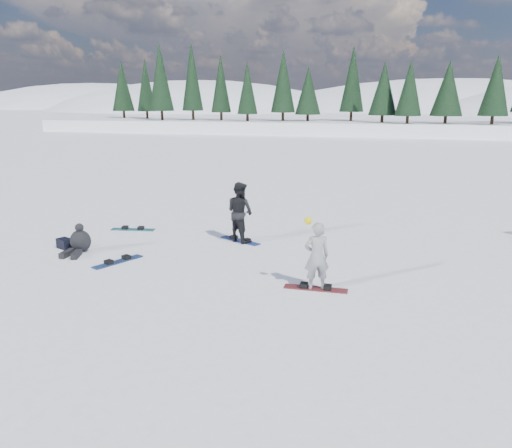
{
  "coord_description": "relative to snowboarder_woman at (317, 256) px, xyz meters",
  "views": [
    {
      "loc": [
        1.79,
        -12.04,
        4.38
      ],
      "look_at": [
        -1.59,
        0.51,
        1.1
      ],
      "focal_mm": 35.0,
      "sensor_mm": 36.0,
      "label": 1
    }
  ],
  "objects": [
    {
      "name": "alpine_backdrop",
      "position": [
        -12.0,
        190.18,
        -14.8
      ],
      "size": [
        412.5,
        227.0,
        53.2
      ],
      "color": "white",
      "rests_on": "ground"
    },
    {
      "name": "snowboarder_woman",
      "position": [
        0.0,
        0.0,
        0.0
      ],
      "size": [
        0.7,
        0.59,
        1.78
      ],
      "rotation": [
        0.0,
        0.0,
        3.53
      ],
      "color": "#999A9E",
      "rests_on": "ground"
    },
    {
      "name": "ground",
      "position": [
        -0.27,
        1.01,
        -0.83
      ],
      "size": [
        420.0,
        420.0,
        0.0
      ],
      "primitive_type": "plane",
      "color": "white",
      "rests_on": "ground"
    },
    {
      "name": "gear_bag",
      "position": [
        -7.78,
        1.35,
        -0.68
      ],
      "size": [
        0.53,
        0.46,
        0.3
      ],
      "primitive_type": "cube",
      "rotation": [
        0.0,
        0.0,
        -0.42
      ],
      "color": "black",
      "rests_on": "ground"
    },
    {
      "name": "snowboard_man",
      "position": [
        -2.91,
        3.47,
        -0.81
      ],
      "size": [
        1.47,
        0.91,
        0.03
      ],
      "primitive_type": "cube",
      "rotation": [
        0.0,
        0.0,
        -0.46
      ],
      "color": "#1B3599",
      "rests_on": "ground"
    },
    {
      "name": "snowboarder_man",
      "position": [
        -2.91,
        3.47,
        0.12
      ],
      "size": [
        1.15,
        1.08,
        1.89
      ],
      "primitive_type": "imported",
      "rotation": [
        0.0,
        0.0,
        2.62
      ],
      "color": "black",
      "rests_on": "ground"
    },
    {
      "name": "snowboard_woman",
      "position": [
        0.0,
        0.0,
        -0.81
      ],
      "size": [
        1.51,
        0.31,
        0.03
      ],
      "primitive_type": "cube",
      "rotation": [
        0.0,
        0.0,
        0.02
      ],
      "color": "maroon",
      "rests_on": "ground"
    },
    {
      "name": "snowboard_loose_a",
      "position": [
        -5.56,
        0.58,
        -0.81
      ],
      "size": [
        0.9,
        1.47,
        0.03
      ],
      "primitive_type": "cube",
      "rotation": [
        0.0,
        0.0,
        1.12
      ],
      "color": "navy",
      "rests_on": "ground"
    },
    {
      "name": "seated_rider",
      "position": [
        -7.08,
        1.09,
        -0.5
      ],
      "size": [
        0.7,
        1.07,
        0.87
      ],
      "rotation": [
        0.0,
        0.0,
        0.18
      ],
      "color": "black",
      "rests_on": "ground"
    },
    {
      "name": "snowboard_loose_c",
      "position": [
        -6.86,
        3.83,
        -0.81
      ],
      "size": [
        1.53,
        0.53,
        0.03
      ],
      "primitive_type": "cube",
      "rotation": [
        0.0,
        0.0,
        0.17
      ],
      "color": "#19768C",
      "rests_on": "ground"
    }
  ]
}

